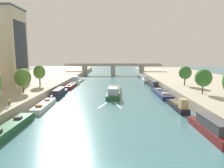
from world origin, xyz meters
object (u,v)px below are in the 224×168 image
object	(u,v)px
moored_boat_left_gap_after	(77,80)
moored_boat_right_downstream	(145,79)
moored_boat_left_far	(60,93)
moored_boat_right_far	(154,84)
person_on_quay	(9,101)
moored_boat_left_second	(71,86)
bridge_far	(113,68)
moored_boat_left_end	(11,128)
barge_midriver	(114,91)
tree_right_distant	(185,73)
tree_left_midway	(39,72)
moored_boat_right_midway	(161,93)
tree_left_far	(23,78)
moored_boat_right_near	(210,128)
tree_right_third	(203,78)
moored_boat_left_downstream	(44,105)
moored_boat_right_second	(178,105)

from	to	relation	value
moored_boat_left_gap_after	moored_boat_right_downstream	distance (m)	30.64
moored_boat_left_far	moored_boat_right_far	world-z (taller)	moored_boat_right_far
moored_boat_right_far	person_on_quay	bearing A→B (deg)	-132.48
moored_boat_left_second	bridge_far	bearing A→B (deg)	72.61
moored_boat_left_end	moored_boat_left_gap_after	distance (m)	57.28
barge_midriver	moored_boat_right_far	size ratio (longest dim) A/B	1.84
bridge_far	tree_right_distant	bearing A→B (deg)	-68.34
moored_boat_left_far	moored_boat_left_gap_after	bearing A→B (deg)	90.44
tree_left_midway	person_on_quay	world-z (taller)	tree_left_midway
moored_boat_left_second	moored_boat_right_midway	size ratio (longest dim) A/B	0.67
moored_boat_right_midway	tree_left_far	xyz separation A→B (m)	(-37.43, -9.06, 5.73)
moored_boat_left_end	tree_left_far	world-z (taller)	tree_left_far
person_on_quay	tree_left_far	bearing A→B (deg)	104.98
moored_boat_right_near	person_on_quay	xyz separation A→B (m)	(-34.10, 7.02, 2.25)
moored_boat_left_gap_after	moored_boat_right_near	size ratio (longest dim) A/B	1.42
moored_boat_left_far	tree_right_third	size ratio (longest dim) A/B	2.15
tree_right_distant	person_on_quay	bearing A→B (deg)	-148.00
moored_boat_left_end	person_on_quay	bearing A→B (deg)	118.42
moored_boat_left_downstream	person_on_quay	bearing A→B (deg)	-113.68
moored_boat_right_second	moored_boat_right_midway	xyz separation A→B (m)	(0.02, 15.57, -0.31)
moored_boat_right_second	person_on_quay	distance (m)	34.59
moored_boat_left_end	moored_boat_right_far	xyz separation A→B (m)	(31.00, 43.80, 0.40)
moored_boat_left_gap_after	tree_right_third	xyz separation A→B (m)	(38.44, -38.39, 5.52)
moored_boat_left_far	moored_boat_left_gap_after	size ratio (longest dim) A/B	0.79
moored_boat_left_end	moored_boat_right_downstream	size ratio (longest dim) A/B	0.96
moored_boat_left_gap_after	tree_left_midway	size ratio (longest dim) A/B	2.62
moored_boat_left_end	moored_boat_left_far	bearing A→B (deg)	90.17
moored_boat_left_gap_after	moored_boat_left_end	bearing A→B (deg)	-89.69
moored_boat_left_gap_after	moored_boat_right_midway	xyz separation A→B (m)	(30.70, -28.31, -0.32)
moored_boat_left_far	tree_left_far	world-z (taller)	tree_left_far
moored_boat_right_second	moored_boat_right_downstream	world-z (taller)	moored_boat_right_second
moored_boat_right_downstream	person_on_quay	world-z (taller)	person_on_quay
moored_boat_left_gap_after	tree_right_distant	size ratio (longest dim) A/B	2.75
moored_boat_right_far	tree_right_third	size ratio (longest dim) A/B	1.92
moored_boat_left_end	moored_boat_left_far	xyz separation A→B (m)	(-0.08, 27.99, 0.26)
moored_boat_left_gap_after	person_on_quay	world-z (taller)	person_on_quay
barge_midriver	moored_boat_left_second	xyz separation A→B (m)	(-15.92, 11.42, -0.25)
barge_midriver	moored_boat_right_far	xyz separation A→B (m)	(14.93, 13.14, 0.15)
moored_boat_left_second	moored_boat_left_gap_after	world-z (taller)	moored_boat_left_gap_after
barge_midriver	moored_boat_left_far	size ratio (longest dim) A/B	1.64
barge_midriver	tree_left_far	xyz separation A→B (m)	(-23.10, -10.75, 5.40)
barge_midriver	moored_boat_left_downstream	distance (m)	22.80
moored_boat_left_downstream	tree_left_midway	xyz separation A→B (m)	(-7.27, 16.94, 6.14)
barge_midriver	moored_boat_left_downstream	world-z (taller)	barge_midriver
moored_boat_right_far	tree_right_distant	bearing A→B (deg)	-56.60
tree_right_third	barge_midriver	bearing A→B (deg)	151.93
moored_boat_left_end	moored_boat_right_second	distance (m)	33.20
barge_midriver	tree_left_far	world-z (taller)	tree_left_far
moored_boat_right_midway	tree_left_far	bearing A→B (deg)	-166.39
tree_right_third	moored_boat_right_downstream	bearing A→B (deg)	101.10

